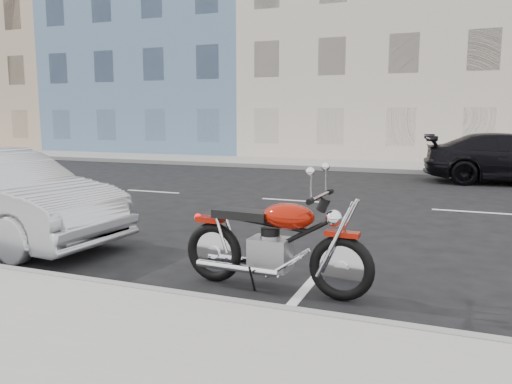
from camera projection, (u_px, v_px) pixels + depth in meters
ground at (377, 206)px, 11.44m from camera, size 120.00×120.00×0.00m
sidewalk_far at (286, 163)px, 21.24m from camera, size 80.00×3.40×0.15m
curb_far at (273, 166)px, 19.68m from camera, size 80.00×0.12×0.16m
bldg_far_west at (35, 59)px, 34.92m from camera, size 12.00×12.00×12.00m
bldg_blue at (186, 43)px, 30.52m from camera, size 12.00×12.00×13.00m
bldg_cream at (386, 45)px, 26.30m from camera, size 12.00×12.00×11.50m
motorcycle at (345, 254)px, 5.47m from camera, size 2.36×0.78×1.18m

